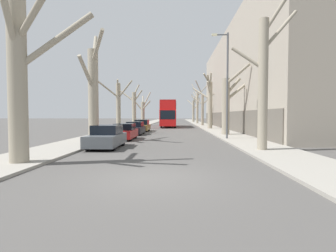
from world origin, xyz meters
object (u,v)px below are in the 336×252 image
at_px(street_tree_right_1, 227,103).
at_px(double_decker_bus, 169,112).
at_px(street_tree_right_2, 209,102).
at_px(lamp_post, 226,81).
at_px(street_tree_left_2, 118,104).
at_px(street_tree_right_5, 193,110).
at_px(street_tree_left_4, 143,111).
at_px(street_tree_right_4, 197,106).
at_px(parked_car_2, 135,128).
at_px(parked_car_1, 124,132).
at_px(street_tree_left_3, 134,108).
at_px(street_tree_left_1, 93,90).
at_px(parked_car_0, 107,137).
at_px(street_tree_right_3, 202,108).
at_px(parked_car_3, 142,126).
at_px(street_tree_left_0, 19,68).
at_px(street_tree_right_0, 264,80).

distance_m(street_tree_right_1, double_decker_bus, 19.87).
relative_size(street_tree_right_2, lamp_post, 0.92).
xyz_separation_m(street_tree_left_2, street_tree_right_5, (11.52, 44.64, 0.21)).
relative_size(street_tree_right_2, double_decker_bus, 0.73).
bearing_deg(street_tree_right_2, double_decker_bus, 131.98).
relative_size(street_tree_left_4, street_tree_right_4, 0.68).
bearing_deg(parked_car_2, parked_car_1, -90.00).
distance_m(street_tree_left_3, street_tree_left_4, 10.31).
distance_m(street_tree_right_1, lamp_post, 5.01).
xyz_separation_m(street_tree_right_2, double_decker_bus, (-6.14, 6.83, -1.46)).
bearing_deg(street_tree_right_4, street_tree_left_1, -105.05).
bearing_deg(street_tree_right_1, parked_car_0, -132.85).
bearing_deg(street_tree_left_2, lamp_post, -36.52).
bearing_deg(street_tree_right_3, parked_car_1, -108.27).
bearing_deg(parked_car_2, street_tree_right_4, 75.06).
bearing_deg(parked_car_1, street_tree_right_4, 77.06).
bearing_deg(street_tree_right_3, street_tree_left_2, -120.07).
bearing_deg(street_tree_right_3, lamp_post, -91.59).
bearing_deg(double_decker_bus, parked_car_3, -103.88).
xyz_separation_m(street_tree_left_0, street_tree_right_3, (11.28, 39.40, -0.49)).
bearing_deg(parked_car_2, street_tree_left_4, 95.22).
bearing_deg(parked_car_3, street_tree_right_4, 72.41).
relative_size(street_tree_left_0, street_tree_right_1, 1.27).
bearing_deg(street_tree_right_1, parked_car_3, 145.81).
bearing_deg(double_decker_bus, street_tree_right_1, -71.04).
distance_m(street_tree_right_0, street_tree_right_5, 59.70).
xyz_separation_m(street_tree_right_3, parked_car_2, (-9.27, -22.50, -2.82)).
bearing_deg(street_tree_right_4, street_tree_right_2, -90.22).
xyz_separation_m(street_tree_left_0, parked_car_0, (2.01, 5.71, -3.28)).
distance_m(street_tree_right_4, parked_car_1, 41.59).
distance_m(street_tree_left_1, lamp_post, 10.72).
relative_size(street_tree_right_4, parked_car_1, 2.34).
relative_size(street_tree_left_4, parked_car_3, 1.49).
distance_m(street_tree_left_1, parked_car_3, 13.42).
height_order(street_tree_right_4, parked_car_3, street_tree_right_4).
xyz_separation_m(street_tree_right_1, parked_car_0, (-9.50, -10.24, -2.56)).
relative_size(street_tree_left_4, parked_car_2, 1.53).
relative_size(street_tree_right_5, parked_car_3, 1.73).
height_order(street_tree_left_0, street_tree_left_2, street_tree_left_0).
xyz_separation_m(street_tree_left_3, parked_car_1, (2.16, -18.07, -2.49)).
distance_m(street_tree_left_1, parked_car_2, 8.31).
bearing_deg(street_tree_right_2, street_tree_right_4, 89.78).
relative_size(street_tree_right_2, parked_car_3, 1.83).
xyz_separation_m(street_tree_left_2, parked_car_2, (2.34, -2.45, -2.66)).
xyz_separation_m(street_tree_left_0, street_tree_right_4, (11.29, 51.68, 0.35)).
xyz_separation_m(street_tree_left_3, double_decker_bus, (5.21, 5.37, -0.62)).
xyz_separation_m(street_tree_left_2, street_tree_left_3, (0.18, 10.02, -0.18)).
height_order(street_tree_left_2, parked_car_2, street_tree_left_2).
relative_size(street_tree_left_4, parked_car_1, 1.60).
height_order(street_tree_left_1, parked_car_1, street_tree_left_1).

